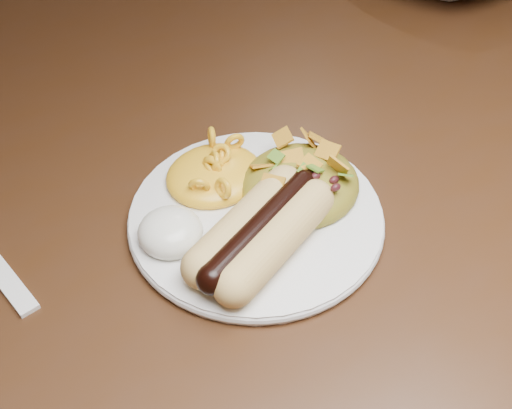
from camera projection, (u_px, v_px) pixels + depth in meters
table at (201, 182)px, 0.74m from camera, size 1.60×0.90×0.75m
plate at (256, 218)px, 0.57m from camera, size 0.21×0.21×0.01m
hotdog at (261, 231)px, 0.53m from camera, size 0.12×0.10×0.03m
mac_and_cheese at (214, 165)px, 0.58m from camera, size 0.09×0.08×0.03m
sour_cream at (170, 226)px, 0.54m from camera, size 0.06×0.06×0.03m
taco_salad at (301, 176)px, 0.57m from camera, size 0.10×0.09×0.04m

